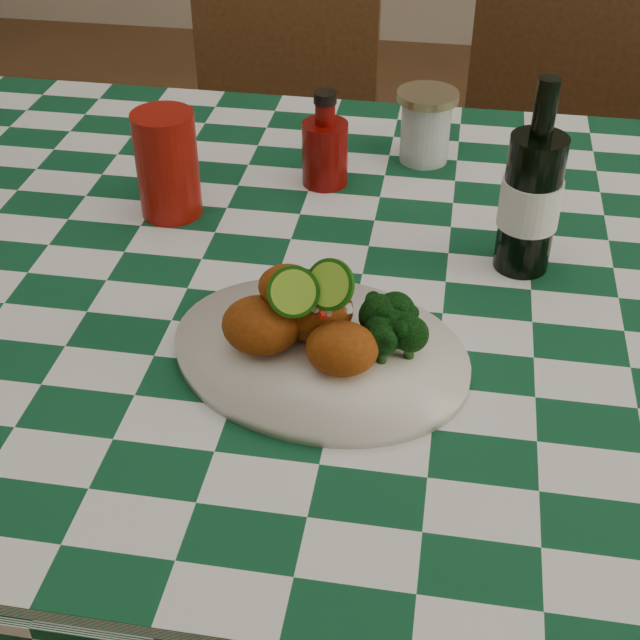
% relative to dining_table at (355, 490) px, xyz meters
% --- Properties ---
extents(dining_table, '(1.66, 1.06, 0.79)m').
position_rel_dining_table_xyz_m(dining_table, '(0.00, 0.00, 0.00)').
color(dining_table, '#0F4627').
rests_on(dining_table, ground).
extents(plate, '(0.38, 0.33, 0.02)m').
position_rel_dining_table_xyz_m(plate, '(-0.02, -0.17, 0.40)').
color(plate, silver).
rests_on(plate, dining_table).
extents(fried_chicken_pile, '(0.16, 0.12, 0.10)m').
position_rel_dining_table_xyz_m(fried_chicken_pile, '(-0.03, -0.17, 0.46)').
color(fried_chicken_pile, '#8B3D0D').
rests_on(fried_chicken_pile, plate).
extents(broccoli_side, '(0.07, 0.07, 0.06)m').
position_rel_dining_table_xyz_m(broccoli_side, '(0.06, -0.16, 0.44)').
color(broccoli_side, black).
rests_on(broccoli_side, plate).
extents(red_tumbler, '(0.10, 0.10, 0.14)m').
position_rel_dining_table_xyz_m(red_tumbler, '(-0.28, 0.11, 0.47)').
color(red_tumbler, maroon).
rests_on(red_tumbler, dining_table).
extents(ketchup_bottle, '(0.07, 0.07, 0.14)m').
position_rel_dining_table_xyz_m(ketchup_bottle, '(-0.08, 0.22, 0.46)').
color(ketchup_bottle, '#6A0805').
rests_on(ketchup_bottle, dining_table).
extents(mason_jar, '(0.10, 0.10, 0.11)m').
position_rel_dining_table_xyz_m(mason_jar, '(0.05, 0.32, 0.45)').
color(mason_jar, '#B2BCBA').
rests_on(mason_jar, dining_table).
extents(beer_bottle, '(0.09, 0.09, 0.24)m').
position_rel_dining_table_xyz_m(beer_bottle, '(0.19, 0.05, 0.52)').
color(beer_bottle, black).
rests_on(beer_bottle, dining_table).
extents(wooden_chair_left, '(0.40, 0.42, 0.86)m').
position_rel_dining_table_xyz_m(wooden_chair_left, '(-0.27, 0.73, 0.04)').
color(wooden_chair_left, '#472814').
rests_on(wooden_chair_left, ground).
extents(wooden_chair_right, '(0.54, 0.55, 0.89)m').
position_rel_dining_table_xyz_m(wooden_chair_right, '(0.24, 0.72, 0.05)').
color(wooden_chair_right, '#472814').
rests_on(wooden_chair_right, ground).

